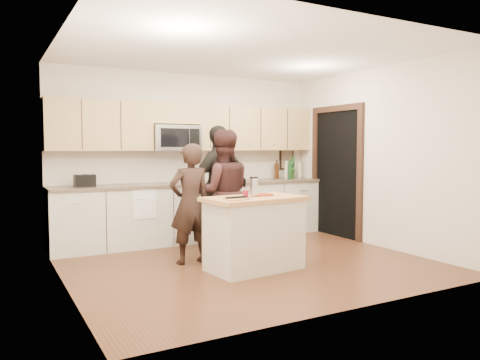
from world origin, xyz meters
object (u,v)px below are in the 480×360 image
island (254,233)px  woman_left (190,204)px  toaster (85,181)px  woman_center (222,193)px  woman_right (220,186)px

island → woman_left: woman_left is taller
toaster → woman_center: 2.00m
island → toaster: 2.65m
island → woman_left: bearing=123.9°
island → toaster: (-1.63, 2.01, 0.57)m
woman_left → woman_right: (0.82, 0.79, 0.14)m
toaster → woman_center: (1.61, -1.17, -0.16)m
island → woman_right: (0.26, 1.47, 0.46)m
toaster → woman_right: (1.89, -0.54, -0.11)m
woman_right → woman_center: bearing=49.0°
toaster → woman_right: bearing=-16.0°
island → woman_center: woman_center is taller
woman_left → toaster: bearing=-53.5°
woman_left → woman_right: woman_right is taller
woman_left → woman_center: size_ratio=0.89×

